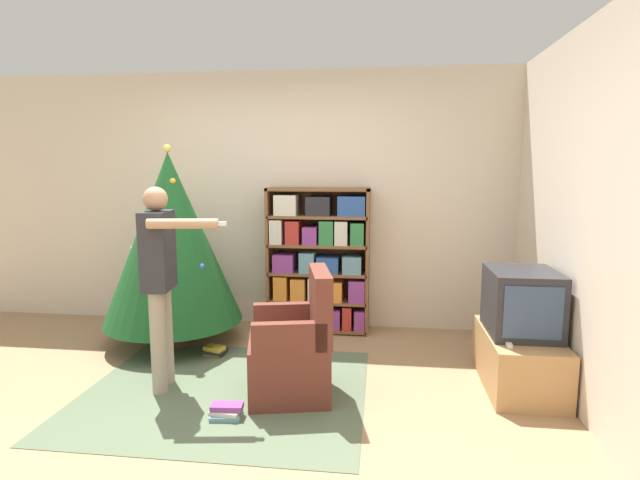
# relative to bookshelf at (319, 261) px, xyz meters

# --- Properties ---
(ground_plane) EXTENTS (14.00, 14.00, 0.00)m
(ground_plane) POSITION_rel_bookshelf_xyz_m (-0.41, -1.71, -0.71)
(ground_plane) COLOR #9E7A56
(wall_back) EXTENTS (8.00, 0.10, 2.60)m
(wall_back) POSITION_rel_bookshelf_xyz_m (-0.41, 0.24, 0.59)
(wall_back) COLOR beige
(wall_back) RESTS_ON ground_plane
(wall_right) EXTENTS (0.10, 8.00, 2.60)m
(wall_right) POSITION_rel_bookshelf_xyz_m (1.98, -1.71, 0.59)
(wall_right) COLOR beige
(wall_right) RESTS_ON ground_plane
(area_rug) EXTENTS (2.05, 1.78, 0.01)m
(area_rug) POSITION_rel_bookshelf_xyz_m (-0.50, -1.48, -0.71)
(area_rug) COLOR #56664C
(area_rug) RESTS_ON ground_plane
(bookshelf) EXTENTS (1.01, 0.32, 1.44)m
(bookshelf) POSITION_rel_bookshelf_xyz_m (0.00, 0.00, 0.00)
(bookshelf) COLOR brown
(bookshelf) RESTS_ON ground_plane
(tv_stand) EXTENTS (0.51, 0.94, 0.41)m
(tv_stand) POSITION_rel_bookshelf_xyz_m (1.66, -1.10, -0.50)
(tv_stand) COLOR tan
(tv_stand) RESTS_ON ground_plane
(television) EXTENTS (0.48, 0.57, 0.48)m
(television) POSITION_rel_bookshelf_xyz_m (1.66, -1.11, -0.06)
(television) COLOR #28282D
(television) RESTS_ON tv_stand
(game_remote) EXTENTS (0.04, 0.12, 0.02)m
(game_remote) POSITION_rel_bookshelf_xyz_m (1.51, -1.39, -0.29)
(game_remote) COLOR white
(game_remote) RESTS_ON tv_stand
(christmas_tree) EXTENTS (1.26, 1.26, 1.84)m
(christmas_tree) POSITION_rel_bookshelf_xyz_m (-1.29, -0.54, 0.28)
(christmas_tree) COLOR #4C3323
(christmas_tree) RESTS_ON ground_plane
(armchair) EXTENTS (0.68, 0.67, 0.92)m
(armchair) POSITION_rel_bookshelf_xyz_m (0.01, -1.47, -0.39)
(armchair) COLOR brown
(armchair) RESTS_ON ground_plane
(standing_person) EXTENTS (0.67, 0.47, 1.50)m
(standing_person) POSITION_rel_bookshelf_xyz_m (-0.97, -1.47, 0.17)
(standing_person) COLOR #9E937F
(standing_person) RESTS_ON ground_plane
(book_pile_near_tree) EXTENTS (0.21, 0.16, 0.08)m
(book_pile_near_tree) POSITION_rel_bookshelf_xyz_m (-0.82, -0.80, -0.67)
(book_pile_near_tree) COLOR gold
(book_pile_near_tree) RESTS_ON ground_plane
(book_pile_by_chair) EXTENTS (0.22, 0.18, 0.09)m
(book_pile_by_chair) POSITION_rel_bookshelf_xyz_m (-0.38, -1.86, -0.67)
(book_pile_by_chair) COLOR #5B899E
(book_pile_by_chair) RESTS_ON ground_plane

